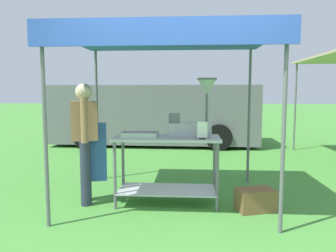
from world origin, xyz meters
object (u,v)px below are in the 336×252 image
Objects in this scene: vendor at (85,137)px; donut_tray at (141,136)px; supply_crate at (255,200)px; donut_fryer at (194,116)px; stall_canopy at (167,42)px; menu_sign at (202,132)px; donut_cart at (167,157)px; van_grey at (156,114)px.

donut_tray is at bearing -4.92° from vendor.
supply_crate is (1.47, -0.09, -0.79)m from donut_tray.
supply_crate is at bearing -20.21° from donut_fryer.
menu_sign is at bearing -33.55° from stall_canopy.
donut_tray is at bearing 176.60° from supply_crate.
vendor is at bearing 175.08° from donut_tray.
donut_tray is 1.67m from supply_crate.
donut_fryer is 1.33m from supply_crate.
stall_canopy is at bearing 178.81° from donut_fryer.
stall_canopy is 1.51m from donut_cart.
donut_fryer is 1.45× the size of supply_crate.
donut_fryer is 0.13× the size of van_grey.
stall_canopy reaches higher than supply_crate.
supply_crate is (2.22, -0.15, -0.76)m from vendor.
supply_crate is (0.68, 0.01, -0.86)m from menu_sign.
menu_sign is 1.56m from vendor.
stall_canopy reaches higher than donut_tray.
menu_sign is (0.46, -0.30, -1.15)m from stall_canopy.
stall_canopy reaches higher than donut_cart.
vendor reaches higher than donut_tray.
vendor is 3.03× the size of supply_crate.
donut_cart is (0.00, -0.10, -1.51)m from stall_canopy.
menu_sign reaches higher than donut_cart.
stall_canopy is at bearing 146.45° from menu_sign.
stall_canopy is at bearing 90.00° from donut_cart.
donut_tray is at bearing -161.76° from donut_cart.
menu_sign reaches higher than supply_crate.
stall_canopy reaches higher than menu_sign.
stall_canopy is at bearing -82.24° from van_grey.
vendor is at bearing -174.57° from donut_fryer.
donut_tray is 0.29× the size of vendor.
van_grey reaches higher than donut_tray.
vendor reaches higher than supply_crate.
donut_fryer reaches higher than donut_cart.
vendor is 2.36m from supply_crate.
vendor is 0.28× the size of van_grey.
menu_sign is 0.04× the size of van_grey.
donut_fryer is at bearing 5.43° from vendor.
donut_fryer is 0.36m from menu_sign.
menu_sign is 1.10m from supply_crate.
supply_crate is at bearing -71.09° from van_grey.
donut_fryer is (0.35, 0.09, 0.54)m from donut_cart.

